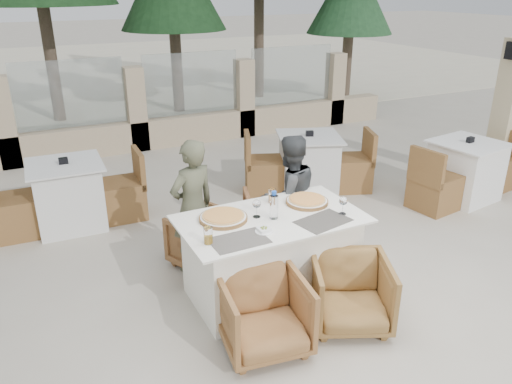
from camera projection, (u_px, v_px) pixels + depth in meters
name	position (u px, v px, depth m)	size (l,w,h in m)	color
ground	(268.00, 290.00, 4.65)	(80.00, 80.00, 0.00)	#BBB2A0
sand_patch	(70.00, 72.00, 16.24)	(30.00, 16.00, 0.01)	beige
perimeter_wall_far	(136.00, 103.00, 8.31)	(10.00, 0.34, 1.60)	tan
lantern_pillar	(507.00, 114.00, 6.80)	(0.34, 0.34, 2.00)	beige
pine_far_right	(351.00, 3.00, 11.41)	(1.98, 1.98, 4.50)	#24522B
dining_table	(271.00, 257.00, 4.46)	(1.60, 0.90, 0.77)	white
placemat_near_left	(239.00, 240.00, 3.93)	(0.45, 0.30, 0.00)	#615B53
placemat_near_right	(323.00, 221.00, 4.25)	(0.45, 0.30, 0.00)	#4F4A44
pizza_left	(223.00, 217.00, 4.26)	(0.42, 0.42, 0.05)	orange
pizza_right	(307.00, 201.00, 4.59)	(0.39, 0.39, 0.05)	orange
water_bottle	(274.00, 205.00, 4.26)	(0.07, 0.07, 0.25)	#AECCE5
wine_glass_centre	(257.00, 207.00, 4.29)	(0.08, 0.08, 0.18)	white
wine_glass_corner	(343.00, 204.00, 4.35)	(0.08, 0.08, 0.18)	white
beer_glass_left	(208.00, 235.00, 3.86)	(0.07, 0.07, 0.14)	gold
beer_glass_right	(272.00, 196.00, 4.59)	(0.07, 0.07, 0.14)	orange
olive_dish	(264.00, 229.00, 4.06)	(0.11, 0.11, 0.04)	white
armchair_far_left	(205.00, 240.00, 4.99)	(0.59, 0.61, 0.55)	brown
armchair_far_right	(277.00, 221.00, 5.31)	(0.66, 0.68, 0.62)	#9C6239
armchair_near_left	(264.00, 314.00, 3.82)	(0.64, 0.66, 0.60)	#986637
armchair_near_right	(350.00, 293.00, 4.10)	(0.63, 0.64, 0.59)	olive
diner_left	(193.00, 207.00, 4.77)	(0.49, 0.32, 1.34)	#53563E
diner_right	(289.00, 197.00, 5.04)	(0.63, 0.49, 1.29)	#3C4042
bg_table_a	(69.00, 195.00, 5.76)	(1.64, 0.82, 0.77)	silver
bg_table_b	(308.00, 163.00, 6.78)	(1.64, 0.82, 0.77)	silver
bg_table_c	(465.00, 171.00, 6.52)	(1.64, 0.82, 0.77)	white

